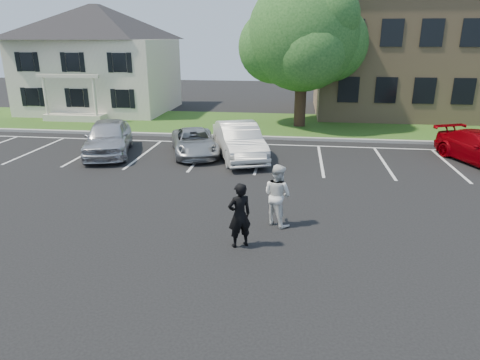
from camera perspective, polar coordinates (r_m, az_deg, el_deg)
name	(u,v)px	position (r m, az deg, el deg)	size (l,w,h in m)	color
ground_plane	(235,232)	(12.46, -0.61, -6.91)	(90.00, 90.00, 0.00)	black
curb	(266,138)	(23.79, 3.52, 5.66)	(40.00, 0.30, 0.15)	gray
grass_strip	(271,124)	(27.70, 4.14, 7.41)	(44.00, 8.00, 0.08)	#1C4712
stall_lines	(290,154)	(20.79, 6.75, 3.49)	(34.00, 5.36, 0.01)	silver
house	(100,59)	(34.41, -18.21, 15.09)	(10.30, 9.22, 7.60)	beige
office_building	(477,55)	(35.39, 29.05, 14.36)	(22.40, 10.40, 8.30)	tan
tree	(305,37)	(26.90, 8.60, 18.31)	(7.80, 7.20, 8.80)	black
man_black_suit	(239,215)	(11.30, -0.07, -4.73)	(0.65, 0.43, 1.79)	black
man_white_shirt	(277,195)	(12.66, 5.01, -1.98)	(0.91, 0.71, 1.87)	silver
car_silver_west	(108,137)	(21.37, -17.17, 5.46)	(1.95, 4.85, 1.65)	silver
car_silver_minivan	(194,142)	(20.56, -6.09, 5.04)	(1.99, 4.32, 1.20)	#9B9DA2
car_white_sedan	(239,141)	(19.72, -0.13, 5.22)	(1.73, 4.95, 1.63)	silver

